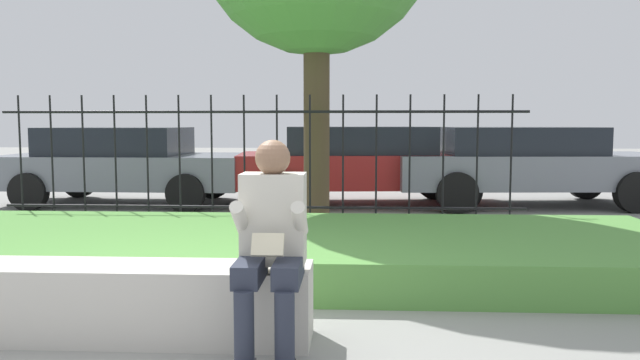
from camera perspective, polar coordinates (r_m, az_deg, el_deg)
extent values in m
plane|color=gray|center=(4.21, -13.13, -14.05)|extent=(60.00, 60.00, 0.00)
cube|color=beige|center=(4.23, -17.14, -10.63)|extent=(2.34, 0.46, 0.49)
cube|color=#9B978F|center=(4.29, -17.07, -13.23)|extent=(2.25, 0.42, 0.08)
cylinder|color=#282D3D|center=(3.47, -6.96, -13.18)|extent=(0.11, 0.11, 0.40)
cube|color=#282D3D|center=(3.60, -6.42, -8.24)|extent=(0.15, 0.42, 0.13)
cylinder|color=#282D3D|center=(3.44, -3.26, -13.31)|extent=(0.11, 0.11, 0.40)
cube|color=#282D3D|center=(3.57, -2.90, -8.32)|extent=(0.15, 0.42, 0.13)
cube|color=beige|center=(3.74, -4.27, -3.51)|extent=(0.38, 0.24, 0.54)
sphere|color=#8C664C|center=(3.68, -4.35, 2.06)|extent=(0.21, 0.21, 0.21)
cylinder|color=beige|center=(3.61, -7.30, -3.54)|extent=(0.08, 0.29, 0.24)
cylinder|color=beige|center=(3.56, -1.86, -3.61)|extent=(0.08, 0.29, 0.24)
cube|color=beige|center=(3.50, -4.80, -5.93)|extent=(0.18, 0.09, 0.13)
cube|color=#569342|center=(6.05, -7.86, -6.35)|extent=(8.46, 2.60, 0.34)
cylinder|color=black|center=(7.73, -5.40, -2.48)|extent=(6.46, 0.03, 0.03)
cylinder|color=black|center=(7.66, -5.48, 6.23)|extent=(6.46, 0.03, 0.03)
cylinder|color=black|center=(8.66, -25.67, 1.29)|extent=(0.02, 0.02, 1.72)
cylinder|color=black|center=(8.48, -23.28, 1.31)|extent=(0.02, 0.02, 1.72)
cylinder|color=black|center=(8.30, -20.78, 1.32)|extent=(0.02, 0.02, 1.72)
cylinder|color=black|center=(8.15, -18.18, 1.33)|extent=(0.02, 0.02, 1.72)
cylinder|color=black|center=(8.01, -15.49, 1.34)|extent=(0.02, 0.02, 1.72)
cylinder|color=black|center=(7.89, -12.71, 1.34)|extent=(0.02, 0.02, 1.72)
cylinder|color=black|center=(7.79, -9.85, 1.35)|extent=(0.02, 0.02, 1.72)
cylinder|color=black|center=(7.71, -6.92, 1.35)|extent=(0.02, 0.02, 1.72)
cylinder|color=black|center=(7.65, -3.94, 1.34)|extent=(0.02, 0.02, 1.72)
cylinder|color=black|center=(7.61, -0.93, 1.33)|extent=(0.02, 0.02, 1.72)
cylinder|color=black|center=(7.60, 2.11, 1.32)|extent=(0.02, 0.02, 1.72)
cylinder|color=black|center=(7.60, 5.16, 1.31)|extent=(0.02, 0.02, 1.72)
cylinder|color=black|center=(7.63, 8.19, 1.29)|extent=(0.02, 0.02, 1.72)
cylinder|color=black|center=(7.67, 11.20, 1.26)|extent=(0.02, 0.02, 1.72)
cylinder|color=black|center=(7.74, 14.16, 1.24)|extent=(0.02, 0.02, 1.72)
cylinder|color=black|center=(7.83, 17.06, 1.21)|extent=(0.02, 0.02, 1.72)
cube|color=slate|center=(11.08, -17.22, 0.83)|extent=(4.09, 1.86, 0.54)
cube|color=black|center=(11.11, -18.07, 3.41)|extent=(2.26, 1.62, 0.46)
cylinder|color=black|center=(9.87, -12.18, -1.15)|extent=(0.60, 0.21, 0.60)
cylinder|color=black|center=(11.57, -9.76, -0.18)|extent=(0.60, 0.21, 0.60)
cylinder|color=black|center=(10.84, -25.10, -0.97)|extent=(0.60, 0.21, 0.60)
cylinder|color=black|center=(12.41, -21.15, -0.09)|extent=(0.60, 0.21, 0.60)
cube|color=maroon|center=(10.56, 4.55, 0.95)|extent=(4.50, 2.08, 0.55)
cube|color=black|center=(10.52, 3.62, 3.67)|extent=(2.52, 1.71, 0.45)
cylinder|color=black|center=(10.00, 12.80, -0.99)|extent=(0.64, 0.25, 0.63)
cylinder|color=black|center=(11.64, 10.73, -0.09)|extent=(0.64, 0.25, 0.63)
cylinder|color=black|center=(9.68, -2.91, -1.07)|extent=(0.64, 0.25, 0.63)
cylinder|color=black|center=(11.37, -2.73, -0.12)|extent=(0.64, 0.25, 0.63)
cube|color=slate|center=(10.94, 18.41, 0.85)|extent=(4.55, 2.09, 0.55)
cube|color=black|center=(10.86, 17.60, 3.46)|extent=(2.54, 1.73, 0.44)
cylinder|color=black|center=(10.71, 26.88, -1.01)|extent=(0.65, 0.24, 0.64)
cylinder|color=black|center=(12.28, 23.10, -0.13)|extent=(0.65, 0.24, 0.64)
cylinder|color=black|center=(9.74, 12.41, -1.13)|extent=(0.65, 0.24, 0.64)
cylinder|color=black|center=(11.44, 10.40, -0.16)|extent=(0.65, 0.24, 0.64)
cylinder|color=#4C3D28|center=(8.07, -0.32, 5.87)|extent=(0.34, 0.34, 2.94)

